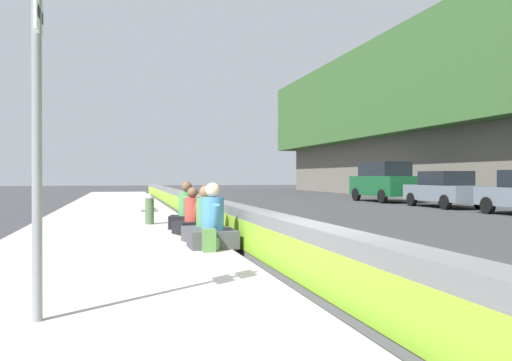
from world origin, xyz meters
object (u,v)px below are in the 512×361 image
parked_car_fourth (444,189)px  backpack (209,240)px  parked_car_midline (383,181)px  route_sign_post (37,95)px  seated_person_far (187,214)px  seated_person_middle (206,224)px  seated_person_rear (193,219)px  seated_person_foreground (213,227)px  fire_hydrant (150,208)px

parked_car_fourth → backpack: bearing=133.2°
parked_car_fourth → parked_car_midline: parked_car_midline is taller
route_sign_post → seated_person_far: 8.73m
route_sign_post → backpack: 4.96m
seated_person_middle → seated_person_rear: (1.46, 0.07, -0.02)m
seated_person_far → seated_person_foreground: bearing=-179.6°
fire_hydrant → backpack: fire_hydrant is taller
seated_person_rear → parked_car_midline: (15.26, -13.02, 0.71)m
seated_person_middle → backpack: 1.43m
backpack → parked_car_fourth: (12.43, -13.22, 0.53)m
seated_person_rear → seated_person_far: (1.35, -0.03, 0.04)m
seated_person_rear → parked_car_fourth: bearing=-54.0°
seated_person_rear → parked_car_midline: bearing=-40.5°
parked_car_midline → seated_person_middle: bearing=142.2°
seated_person_far → parked_car_midline: (13.90, -12.99, 0.67)m
fire_hydrant → backpack: size_ratio=2.20×
parked_car_midline → seated_person_far: bearing=136.9°
seated_person_middle → seated_person_rear: 1.47m
seated_person_foreground → route_sign_post: bearing=151.9°
seated_person_middle → parked_car_fourth: (11.02, -13.06, 0.37)m
route_sign_post → seated_person_foreground: bearing=-28.1°
parked_car_midline → parked_car_fourth: bearing=-178.9°
route_sign_post → seated_person_rear: size_ratio=3.34×
route_sign_post → seated_person_far: route_sign_post is taller
seated_person_middle → seated_person_foreground: bearing=178.8°
route_sign_post → fire_hydrant: route_sign_post is taller
fire_hydrant → parked_car_fourth: 15.54m
seated_person_far → backpack: (-4.23, 0.11, -0.18)m
fire_hydrant → seated_person_foreground: size_ratio=0.73×
fire_hydrant → route_sign_post: bearing=171.1°
backpack → fire_hydrant: bearing=7.5°
seated_person_middle → parked_car_midline: (16.72, -12.95, 0.69)m
seated_person_middle → route_sign_post: bearing=156.1°
fire_hydrant → seated_person_middle: bearing=-167.9°
seated_person_middle → seated_person_rear: size_ratio=1.06×
parked_car_fourth → fire_hydrant: bearing=116.0°
fire_hydrant → seated_person_rear: seated_person_rear is taller
fire_hydrant → seated_person_far: size_ratio=0.73×
seated_person_middle → parked_car_midline: size_ratio=0.23×
parked_car_midline → route_sign_post: bearing=145.3°
seated_person_rear → parked_car_midline: parked_car_midline is taller
fire_hydrant → parked_car_fourth: bearing=-64.0°
seated_person_foreground → seated_person_rear: bearing=1.2°
seated_person_foreground → parked_car_midline: 21.93m
seated_person_far → seated_person_middle: bearing=-179.0°
route_sign_post → seated_person_middle: bearing=-23.9°
seated_person_foreground → backpack: 0.51m
fire_hydrant → backpack: (-5.62, -0.74, -0.25)m
route_sign_post → parked_car_midline: route_sign_post is taller
seated_person_far → route_sign_post: bearing=164.0°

